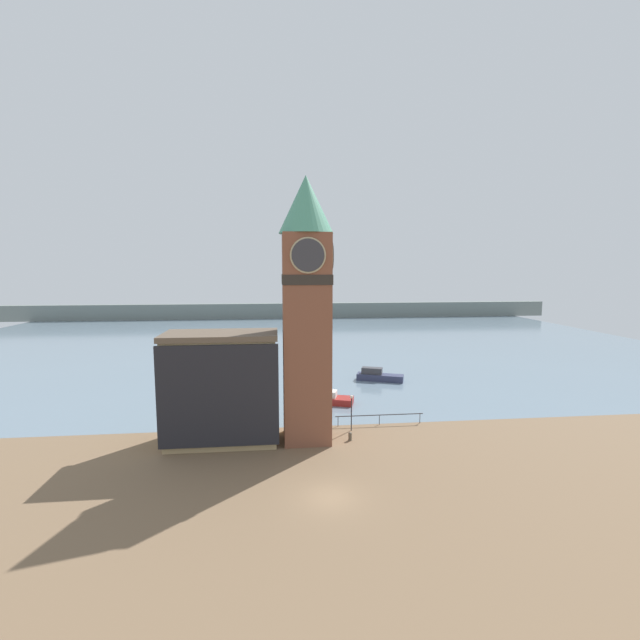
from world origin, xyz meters
TOP-DOWN VIEW (x-y plane):
  - ground_plane at (0.00, 0.00)m, footprint 160.00×160.00m
  - water at (0.00, 74.00)m, footprint 160.00×120.00m
  - far_shoreline at (0.00, 114.00)m, footprint 180.00×3.00m
  - pier_railing at (7.00, 13.75)m, footprint 9.38×0.08m
  - clock_tower at (-0.85, 10.84)m, footprint 5.01×5.01m
  - pier_building at (-8.80, 11.00)m, footprint 10.57×5.61m
  - boat_near at (3.17, 21.32)m, footprint 4.84×3.38m
  - boat_far at (11.18, 31.39)m, footprint 6.92×4.07m
  - mooring_bollard_near at (3.22, 9.96)m, footprint 0.34×0.34m
  - lamp_post at (3.77, 12.41)m, footprint 0.32×0.32m

SIDE VIEW (x-z plane):
  - water at x=0.00m, z-range 0.00..0.00m
  - ground_plane at x=0.00m, z-range 0.00..0.00m
  - mooring_bollard_near at x=3.22m, z-range 0.03..0.86m
  - boat_near at x=3.17m, z-range -0.21..1.37m
  - boat_far at x=11.18m, z-range -0.25..1.64m
  - pier_railing at x=7.00m, z-range 0.40..1.49m
  - far_shoreline at x=0.00m, z-range 0.00..5.00m
  - lamp_post at x=3.77m, z-range 0.76..4.45m
  - pier_building at x=-8.80m, z-range 0.02..10.46m
  - clock_tower at x=-0.85m, z-range 0.74..25.42m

